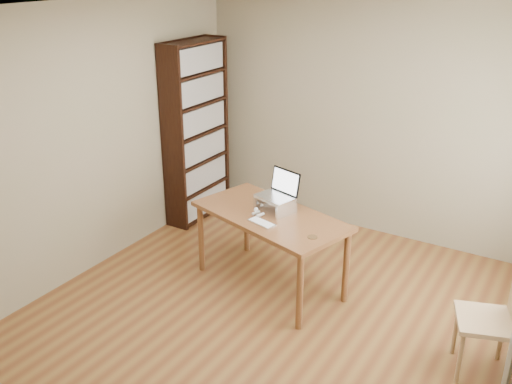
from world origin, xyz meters
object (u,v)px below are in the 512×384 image
object	(u,v)px
desk	(270,223)
laptop	(278,190)
chair	(498,317)
bookshelf	(196,132)
keyboard	(262,223)
cat	(273,203)

from	to	relation	value
desk	laptop	world-z (taller)	laptop
desk	chair	world-z (taller)	chair
bookshelf	keyboard	bearing A→B (deg)	-36.55
chair	desk	bearing A→B (deg)	154.47
laptop	chair	distance (m)	2.14
bookshelf	desk	size ratio (longest dim) A/B	1.31
keyboard	chair	world-z (taller)	chair
bookshelf	chair	distance (m)	3.84
laptop	keyboard	xyz separation A→B (m)	(0.04, -0.36, -0.18)
bookshelf	chair	xyz separation A→B (m)	(3.61, -1.20, -0.53)
laptop	chair	bearing A→B (deg)	5.42
desk	keyboard	distance (m)	0.25
chair	bookshelf	bearing A→B (deg)	142.78
keyboard	laptop	bearing A→B (deg)	110.13
keyboard	cat	world-z (taller)	cat
laptop	keyboard	world-z (taller)	laptop
laptop	cat	bearing A→B (deg)	-125.35
bookshelf	keyboard	xyz separation A→B (m)	(1.59, -1.18, -0.29)
desk	bookshelf	bearing A→B (deg)	164.22
keyboard	cat	size ratio (longest dim) A/B	0.60
desk	cat	xyz separation A→B (m)	(-0.04, 0.11, 0.15)
bookshelf	laptop	size ratio (longest dim) A/B	5.38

